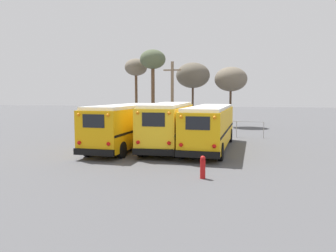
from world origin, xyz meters
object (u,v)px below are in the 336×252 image
school_bus_0 (126,125)px  bare_tree_0 (153,62)px  bare_tree_1 (136,69)px  fire_hydrant (203,167)px  school_bus_2 (210,126)px  school_bus_1 (168,124)px  bare_tree_2 (193,76)px  utility_pole (172,95)px  bare_tree_3 (231,79)px

school_bus_0 → bare_tree_0: bearing=96.0°
bare_tree_1 → fire_hydrant: size_ratio=7.49×
school_bus_2 → fire_hydrant: size_ratio=10.16×
school_bus_1 → fire_hydrant: 8.66m
school_bus_0 → bare_tree_1: bare_tree_1 is taller
school_bus_2 → bare_tree_2: size_ratio=1.42×
bare_tree_0 → bare_tree_1: 3.24m
school_bus_1 → utility_pole: (-1.86, 10.14, 1.96)m
bare_tree_0 → school_bus_1: bearing=-69.5°
bare_tree_1 → bare_tree_3: bare_tree_1 is taller
school_bus_2 → bare_tree_3: bare_tree_3 is taller
utility_pole → bare_tree_1: (-4.74, 2.85, 2.98)m
bare_tree_1 → bare_tree_3: (10.30, 3.73, -1.13)m
bare_tree_1 → bare_tree_3: 11.01m
fire_hydrant → bare_tree_1: bearing=115.4°
utility_pole → bare_tree_1: bearing=149.0°
bare_tree_3 → fire_hydrant: (-0.38, -24.62, -4.99)m
utility_pole → fire_hydrant: utility_pole is taller
bare_tree_0 → bare_tree_1: bare_tree_0 is taller
utility_pole → school_bus_1: bearing=-79.6°
school_bus_2 → fire_hydrant: bearing=-86.9°
school_bus_2 → school_bus_1: bearing=-176.3°
fire_hydrant → bare_tree_3: bearing=89.1°
bare_tree_1 → bare_tree_2: (6.02, 2.65, -0.70)m
school_bus_2 → bare_tree_2: 16.41m
bare_tree_3 → fire_hydrant: 25.12m
bare_tree_0 → fire_hydrant: bearing=-68.5°
utility_pole → bare_tree_2: size_ratio=0.95×
school_bus_2 → bare_tree_0: bearing=122.9°
bare_tree_0 → bare_tree_3: 9.83m
school_bus_0 → bare_tree_0: size_ratio=1.18×
school_bus_2 → bare_tree_0: size_ratio=1.25×
bare_tree_0 → school_bus_2: bearing=-57.1°
fire_hydrant → utility_pole: bearing=106.0°
bare_tree_2 → fire_hydrant: bare_tree_2 is taller
school_bus_1 → bare_tree_3: (3.71, 16.71, 3.81)m
bare_tree_2 → utility_pole: bearing=-103.1°
bare_tree_3 → bare_tree_1: bearing=-160.1°
school_bus_0 → fire_hydrant: (6.21, -7.26, -1.14)m
school_bus_1 → bare_tree_0: 12.92m
school_bus_2 → school_bus_0: bearing=-171.8°
school_bus_1 → utility_pole: 10.49m
bare_tree_1 → school_bus_2: bearing=-53.5°
bare_tree_2 → bare_tree_0: bearing=-127.1°
school_bus_2 → fire_hydrant: (0.44, -8.10, -1.10)m
school_bus_0 → bare_tree_3: size_ratio=1.43×
school_bus_1 → bare_tree_0: bearing=110.5°
school_bus_2 → bare_tree_0: bare_tree_0 is taller
school_bus_0 → bare_tree_2: size_ratio=1.33×
fire_hydrant → bare_tree_2: bearing=99.4°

